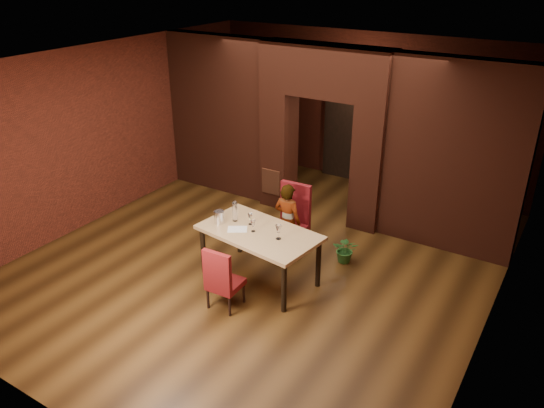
{
  "coord_description": "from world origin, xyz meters",
  "views": [
    {
      "loc": [
        4.11,
        -6.39,
        4.6
      ],
      "look_at": [
        0.13,
        0.0,
        1.03
      ],
      "focal_mm": 35.0,
      "sensor_mm": 36.0,
      "label": 1
    }
  ],
  "objects": [
    {
      "name": "wing_wall_right",
      "position": [
        2.36,
        2.0,
        1.6
      ],
      "size": [
        2.28,
        0.35,
        3.2
      ],
      "primitive_type": "cube",
      "color": "maroon",
      "rests_on": "ground"
    },
    {
      "name": "wall_back",
      "position": [
        0.0,
        4.0,
        1.6
      ],
      "size": [
        7.0,
        0.04,
        3.2
      ],
      "primitive_type": "cube",
      "color": "maroon",
      "rests_on": "ground"
    },
    {
      "name": "potted_plant",
      "position": [
        1.18,
        0.6,
        0.23
      ],
      "size": [
        0.5,
        0.46,
        0.46
      ],
      "primitive_type": "imported",
      "rotation": [
        0.0,
        0.0,
        0.29
      ],
      "color": "#276124",
      "rests_on": "ground"
    },
    {
      "name": "chair_near",
      "position": [
        0.23,
        -1.39,
        0.48
      ],
      "size": [
        0.46,
        0.46,
        0.97
      ],
      "primitive_type": "cube",
      "rotation": [
        0.0,
        0.0,
        3.18
      ],
      "color": "maroon",
      "rests_on": "ground"
    },
    {
      "name": "pillar_right",
      "position": [
        0.95,
        2.0,
        1.15
      ],
      "size": [
        0.55,
        0.55,
        2.3
      ],
      "primitive_type": "cube",
      "color": "maroon",
      "rests_on": "ground"
    },
    {
      "name": "wall_front",
      "position": [
        0.0,
        -4.0,
        1.6
      ],
      "size": [
        7.0,
        0.04,
        3.2
      ],
      "primitive_type": "cube",
      "color": "maroon",
      "rests_on": "ground"
    },
    {
      "name": "wall_right",
      "position": [
        3.5,
        0.0,
        1.6
      ],
      "size": [
        0.04,
        8.0,
        3.2
      ],
      "primitive_type": "cube",
      "color": "maroon",
      "rests_on": "ground"
    },
    {
      "name": "wine_glass_a",
      "position": [
        0.02,
        -0.45,
        0.93
      ],
      "size": [
        0.08,
        0.08,
        0.18
      ],
      "primitive_type": null,
      "color": "white",
      "rests_on": "dining_table"
    },
    {
      "name": "person_seated",
      "position": [
        0.27,
        0.26,
        0.65
      ],
      "size": [
        0.48,
        0.32,
        1.3
      ],
      "primitive_type": "imported",
      "rotation": [
        0.0,
        0.0,
        3.12
      ],
      "color": "white",
      "rests_on": "ground"
    },
    {
      "name": "tasting_sheet",
      "position": [
        -0.05,
        -0.69,
        0.84
      ],
      "size": [
        0.36,
        0.33,
        0.0
      ],
      "primitive_type": "cube",
      "rotation": [
        0.0,
        0.0,
        0.56
      ],
      "color": "silver",
      "rests_on": "dining_table"
    },
    {
      "name": "wine_bucket",
      "position": [
        -0.41,
        -0.66,
        0.94
      ],
      "size": [
        0.16,
        0.16,
        0.2
      ],
      "primitive_type": "cylinder",
      "color": "silver",
      "rests_on": "dining_table"
    },
    {
      "name": "ceiling",
      "position": [
        0.0,
        0.0,
        3.2
      ],
      "size": [
        7.0,
        8.0,
        0.04
      ],
      "primitive_type": "cube",
      "color": "silver",
      "rests_on": "ground"
    },
    {
      "name": "wing_wall_left",
      "position": [
        -2.36,
        2.0,
        1.6
      ],
      "size": [
        2.28,
        0.35,
        3.2
      ],
      "primitive_type": "cube",
      "color": "maroon",
      "rests_on": "ground"
    },
    {
      "name": "wine_glass_c",
      "position": [
        0.63,
        -0.61,
        0.95
      ],
      "size": [
        0.09,
        0.09,
        0.23
      ],
      "primitive_type": null,
      "color": "white",
      "rests_on": "dining_table"
    },
    {
      "name": "pillar_left",
      "position": [
        -0.95,
        2.0,
        1.15
      ],
      "size": [
        0.55,
        0.55,
        2.3
      ],
      "primitive_type": "cube",
      "color": "maroon",
      "rests_on": "ground"
    },
    {
      "name": "rear_door_frame",
      "position": [
        -0.4,
        3.9,
        1.05
      ],
      "size": [
        1.02,
        0.04,
        2.22
      ],
      "primitive_type": "cube",
      "color": "black",
      "rests_on": "ground"
    },
    {
      "name": "dining_table",
      "position": [
        0.26,
        -0.56,
        0.42
      ],
      "size": [
        1.91,
        1.24,
        0.84
      ],
      "primitive_type": "cube",
      "rotation": [
        0.0,
        0.0,
        -0.13
      ],
      "color": "tan",
      "rests_on": "ground"
    },
    {
      "name": "vent_panel",
      "position": [
        -0.95,
        1.71,
        0.55
      ],
      "size": [
        0.4,
        0.03,
        0.5
      ],
      "primitive_type": "cube",
      "color": "#994E2C",
      "rests_on": "ground"
    },
    {
      "name": "chair_far",
      "position": [
        0.23,
        0.38,
        0.59
      ],
      "size": [
        0.56,
        0.56,
        1.18
      ],
      "primitive_type": "cube",
      "rotation": [
        0.0,
        0.0,
        0.04
      ],
      "color": "maroon",
      "rests_on": "ground"
    },
    {
      "name": "rear_door",
      "position": [
        -0.4,
        3.94,
        1.05
      ],
      "size": [
        0.9,
        0.08,
        2.1
      ],
      "primitive_type": "cube",
      "color": "black",
      "rests_on": "ground"
    },
    {
      "name": "wall_left",
      "position": [
        -3.5,
        0.0,
        1.6
      ],
      "size": [
        0.04,
        8.0,
        3.2
      ],
      "primitive_type": "cube",
      "color": "maroon",
      "rests_on": "ground"
    },
    {
      "name": "lintel",
      "position": [
        0.0,
        2.0,
        2.75
      ],
      "size": [
        2.45,
        0.55,
        0.9
      ],
      "primitive_type": "cube",
      "color": "maroon",
      "rests_on": "ground"
    },
    {
      "name": "floor",
      "position": [
        0.0,
        0.0,
        0.0
      ],
      "size": [
        8.0,
        8.0,
        0.0
      ],
      "primitive_type": "plane",
      "color": "#472D11",
      "rests_on": "ground"
    },
    {
      "name": "wine_glass_b",
      "position": [
        0.19,
        -0.62,
        0.93
      ],
      "size": [
        0.08,
        0.08,
        0.19
      ],
      "primitive_type": null,
      "color": "white",
      "rests_on": "dining_table"
    },
    {
      "name": "water_bottle",
      "position": [
        -0.24,
        -0.48,
        1.01
      ],
      "size": [
        0.08,
        0.08,
        0.33
      ],
      "primitive_type": "cylinder",
      "color": "white",
      "rests_on": "dining_table"
    }
  ]
}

